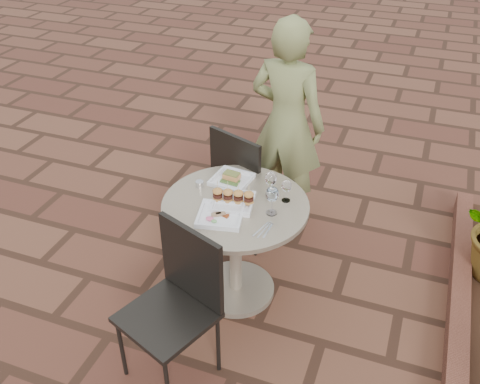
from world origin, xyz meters
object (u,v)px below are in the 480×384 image
(chair_near, at_px, (179,294))
(plate_salmon, at_px, (232,179))
(chair_far, at_px, (245,178))
(cafe_table, at_px, (236,235))
(plate_tuna, at_px, (220,215))
(plate_sliders, at_px, (233,199))
(diner, at_px, (287,124))

(chair_near, bearing_deg, plate_salmon, 113.46)
(chair_far, bearing_deg, cafe_table, 125.16)
(chair_far, height_order, plate_salmon, chair_far)
(cafe_table, xyz_separation_m, chair_far, (-0.14, 0.56, 0.07))
(plate_salmon, xyz_separation_m, plate_tuna, (0.08, -0.38, -0.00))
(plate_salmon, bearing_deg, plate_sliders, -66.44)
(diner, distance_m, plate_salmon, 0.78)
(diner, bearing_deg, plate_salmon, 88.22)
(cafe_table, xyz_separation_m, plate_salmon, (-0.11, 0.22, 0.26))
(cafe_table, height_order, plate_salmon, plate_salmon)
(chair_near, bearing_deg, plate_tuna, 106.21)
(chair_far, distance_m, plate_salmon, 0.39)
(diner, bearing_deg, plate_sliders, 96.35)
(plate_tuna, bearing_deg, cafe_table, 78.81)
(diner, distance_m, plate_sliders, 1.00)
(chair_far, bearing_deg, plate_salmon, 116.07)
(chair_near, xyz_separation_m, diner, (0.11, 1.65, 0.25))
(diner, height_order, plate_salmon, diner)
(cafe_table, relative_size, diner, 0.56)
(plate_sliders, distance_m, plate_tuna, 0.15)
(cafe_table, height_order, plate_sliders, plate_sliders)
(diner, bearing_deg, cafe_table, 96.86)
(plate_sliders, bearing_deg, plate_salmon, 113.56)
(diner, relative_size, plate_sliders, 5.69)
(chair_near, bearing_deg, cafe_table, 104.64)
(diner, bearing_deg, chair_near, 94.99)
(diner, xyz_separation_m, plate_salmon, (-0.14, -0.77, -0.06))
(plate_salmon, relative_size, plate_sliders, 0.91)
(chair_near, distance_m, plate_sliders, 0.68)
(chair_near, relative_size, plate_salmon, 3.60)
(chair_near, distance_m, plate_salmon, 0.90)
(cafe_table, distance_m, diner, 1.04)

